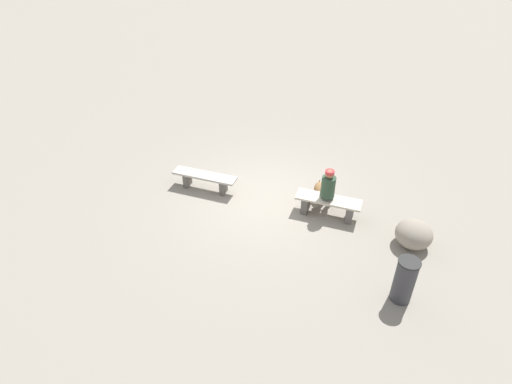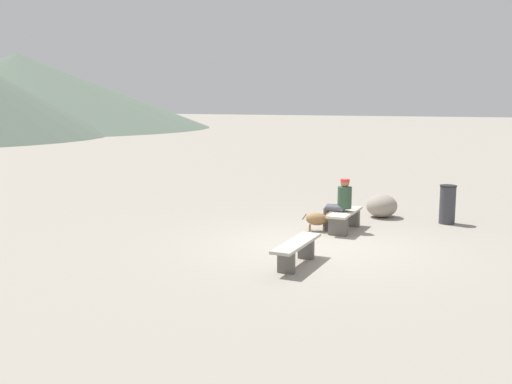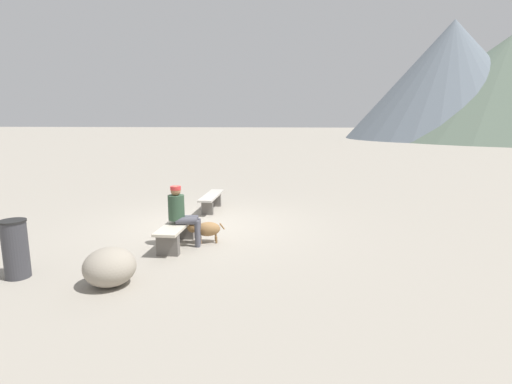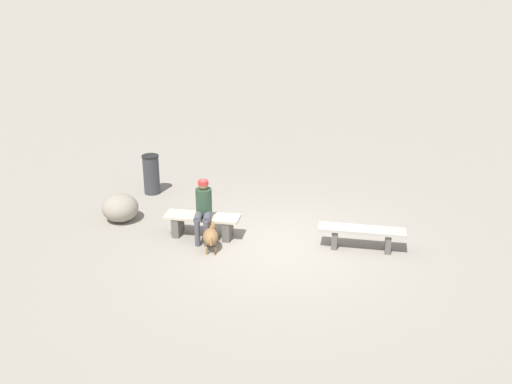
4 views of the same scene
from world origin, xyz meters
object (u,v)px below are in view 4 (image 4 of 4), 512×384
bench_right (202,223)px  boulder (120,208)px  trash_bin (151,174)px  seated_person (203,206)px  bench_left (362,234)px  dog (210,235)px

bench_right → boulder: (1.97, -0.46, -0.00)m
bench_right → trash_bin: 2.80m
seated_person → boulder: bearing=-22.4°
bench_left → bench_right: 3.23m
bench_right → dog: bearing=120.7°
bench_left → bench_right: bearing=0.3°
dog → boulder: 2.47m
seated_person → trash_bin: bearing=-56.8°
bench_right → seated_person: (-0.06, 0.10, 0.42)m
seated_person → trash_bin: size_ratio=1.29×
trash_bin → bench_right: bearing=130.8°
bench_left → boulder: boulder is taller
seated_person → dog: seated_person is taller
bench_left → seated_person: 3.20m
boulder → trash_bin: bearing=-95.1°
bench_right → trash_bin: size_ratio=1.60×
bench_right → boulder: size_ratio=1.93×
bench_left → dog: dog is taller
seated_person → trash_bin: (1.88, -2.21, -0.24)m
bench_left → trash_bin: bearing=-22.3°
bench_left → trash_bin: 5.49m
bench_right → seated_person: bearing=121.5°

